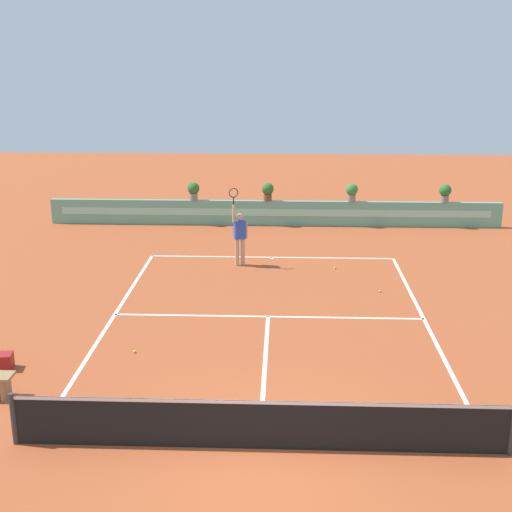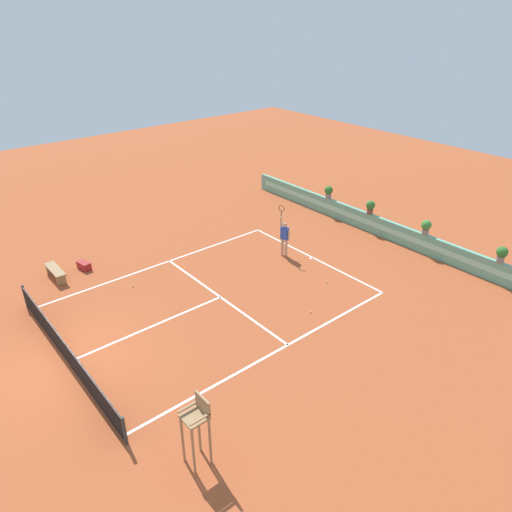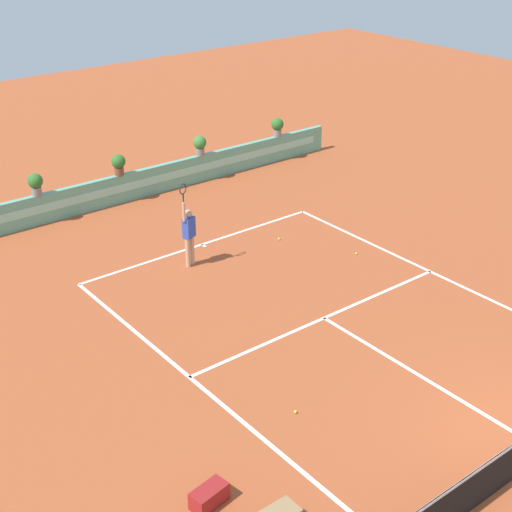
{
  "view_description": "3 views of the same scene",
  "coord_description": "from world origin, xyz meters",
  "px_view_note": "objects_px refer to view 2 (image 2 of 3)",
  "views": [
    {
      "loc": [
        0.38,
        -11.02,
        6.89
      ],
      "look_at": [
        -0.41,
        8.68,
        1.0
      ],
      "focal_mm": 49.3,
      "sensor_mm": 36.0,
      "label": 1
    },
    {
      "loc": [
        13.78,
        -3.12,
        10.76
      ],
      "look_at": [
        -0.41,
        8.68,
        1.0
      ],
      "focal_mm": 33.3,
      "sensor_mm": 36.0,
      "label": 2
    },
    {
      "loc": [
        -11.49,
        -5.39,
        9.99
      ],
      "look_at": [
        -0.41,
        8.68,
        1.0
      ],
      "focal_mm": 52.73,
      "sensor_mm": 36.0,
      "label": 3
    }
  ],
  "objects_px": {
    "tennis_ball_near_baseline": "(311,312)",
    "potted_plant_far_right": "(502,253)",
    "tennis_player": "(284,236)",
    "umpire_chair": "(197,424)",
    "gear_bag": "(84,265)",
    "potted_plant_right": "(426,226)",
    "potted_plant_centre": "(370,206)",
    "bench_courtside": "(55,271)",
    "tennis_ball_by_sideline": "(327,282)",
    "potted_plant_left": "(329,191)",
    "tennis_ball_mid_court": "(133,286)"
  },
  "relations": [
    {
      "from": "tennis_player",
      "to": "potted_plant_right",
      "type": "height_order",
      "value": "tennis_player"
    },
    {
      "from": "gear_bag",
      "to": "potted_plant_far_right",
      "type": "relative_size",
      "value": 0.97
    },
    {
      "from": "tennis_ball_by_sideline",
      "to": "potted_plant_far_right",
      "type": "relative_size",
      "value": 0.09
    },
    {
      "from": "tennis_player",
      "to": "tennis_ball_mid_court",
      "type": "relative_size",
      "value": 38.01
    },
    {
      "from": "potted_plant_left",
      "to": "potted_plant_centre",
      "type": "distance_m",
      "value": 2.96
    },
    {
      "from": "bench_courtside",
      "to": "potted_plant_far_right",
      "type": "bearing_deg",
      "value": 49.42
    },
    {
      "from": "bench_courtside",
      "to": "potted_plant_right",
      "type": "height_order",
      "value": "potted_plant_right"
    },
    {
      "from": "potted_plant_centre",
      "to": "tennis_ball_by_sideline",
      "type": "bearing_deg",
      "value": -67.89
    },
    {
      "from": "tennis_ball_by_sideline",
      "to": "potted_plant_left",
      "type": "distance_m",
      "value": 7.9
    },
    {
      "from": "potted_plant_far_right",
      "to": "bench_courtside",
      "type": "bearing_deg",
      "value": -130.58
    },
    {
      "from": "tennis_ball_near_baseline",
      "to": "potted_plant_centre",
      "type": "bearing_deg",
      "value": 113.75
    },
    {
      "from": "bench_courtside",
      "to": "potted_plant_centre",
      "type": "relative_size",
      "value": 2.21
    },
    {
      "from": "potted_plant_far_right",
      "to": "potted_plant_centre",
      "type": "height_order",
      "value": "same"
    },
    {
      "from": "tennis_ball_mid_court",
      "to": "potted_plant_centre",
      "type": "distance_m",
      "value": 12.81
    },
    {
      "from": "gear_bag",
      "to": "potted_plant_right",
      "type": "xyz_separation_m",
      "value": [
        9.02,
        13.4,
        1.23
      ]
    },
    {
      "from": "tennis_ball_mid_court",
      "to": "potted_plant_left",
      "type": "bearing_deg",
      "value": 90.69
    },
    {
      "from": "bench_courtside",
      "to": "tennis_ball_mid_court",
      "type": "height_order",
      "value": "bench_courtside"
    },
    {
      "from": "gear_bag",
      "to": "tennis_ball_mid_court",
      "type": "bearing_deg",
      "value": 18.81
    },
    {
      "from": "potted_plant_right",
      "to": "tennis_player",
      "type": "bearing_deg",
      "value": -127.06
    },
    {
      "from": "bench_courtside",
      "to": "gear_bag",
      "type": "height_order",
      "value": "bench_courtside"
    },
    {
      "from": "umpire_chair",
      "to": "gear_bag",
      "type": "relative_size",
      "value": 3.06
    },
    {
      "from": "bench_courtside",
      "to": "tennis_ball_by_sideline",
      "type": "height_order",
      "value": "bench_courtside"
    },
    {
      "from": "potted_plant_right",
      "to": "potted_plant_centre",
      "type": "height_order",
      "value": "same"
    },
    {
      "from": "tennis_ball_mid_court",
      "to": "potted_plant_right",
      "type": "xyz_separation_m",
      "value": [
        6.13,
        12.42,
        1.38
      ]
    },
    {
      "from": "bench_courtside",
      "to": "tennis_player",
      "type": "relative_size",
      "value": 0.62
    },
    {
      "from": "potted_plant_far_right",
      "to": "potted_plant_centre",
      "type": "xyz_separation_m",
      "value": [
        -6.97,
        0.0,
        0.0
      ]
    },
    {
      "from": "tennis_ball_by_sideline",
      "to": "potted_plant_centre",
      "type": "relative_size",
      "value": 0.09
    },
    {
      "from": "bench_courtside",
      "to": "gear_bag",
      "type": "distance_m",
      "value": 1.31
    },
    {
      "from": "tennis_ball_near_baseline",
      "to": "potted_plant_left",
      "type": "distance_m",
      "value": 10.3
    },
    {
      "from": "potted_plant_centre",
      "to": "tennis_ball_near_baseline",
      "type": "bearing_deg",
      "value": -66.25
    },
    {
      "from": "tennis_player",
      "to": "potted_plant_far_right",
      "type": "bearing_deg",
      "value": 35.01
    },
    {
      "from": "tennis_player",
      "to": "tennis_ball_by_sideline",
      "type": "relative_size",
      "value": 38.01
    },
    {
      "from": "tennis_ball_near_baseline",
      "to": "umpire_chair",
      "type": "bearing_deg",
      "value": -67.83
    },
    {
      "from": "gear_bag",
      "to": "tennis_ball_mid_court",
      "type": "distance_m",
      "value": 3.05
    },
    {
      "from": "tennis_ball_near_baseline",
      "to": "potted_plant_far_right",
      "type": "bearing_deg",
      "value": 66.2
    },
    {
      "from": "gear_bag",
      "to": "umpire_chair",
      "type": "bearing_deg",
      "value": -8.09
    },
    {
      "from": "gear_bag",
      "to": "tennis_ball_near_baseline",
      "type": "relative_size",
      "value": 10.29
    },
    {
      "from": "tennis_ball_near_baseline",
      "to": "potted_plant_far_right",
      "type": "xyz_separation_m",
      "value": [
        3.49,
        7.92,
        1.38
      ]
    },
    {
      "from": "tennis_player",
      "to": "umpire_chair",
      "type": "bearing_deg",
      "value": -53.4
    },
    {
      "from": "tennis_player",
      "to": "potted_plant_left",
      "type": "relative_size",
      "value": 3.57
    },
    {
      "from": "gear_bag",
      "to": "potted_plant_right",
      "type": "relative_size",
      "value": 0.97
    },
    {
      "from": "bench_courtside",
      "to": "tennis_player",
      "type": "bearing_deg",
      "value": 62.44
    },
    {
      "from": "tennis_ball_by_sideline",
      "to": "potted_plant_left",
      "type": "relative_size",
      "value": 0.09
    },
    {
      "from": "tennis_player",
      "to": "tennis_ball_near_baseline",
      "type": "bearing_deg",
      "value": -30.25
    },
    {
      "from": "tennis_player",
      "to": "potted_plant_far_right",
      "type": "relative_size",
      "value": 3.57
    },
    {
      "from": "umpire_chair",
      "to": "potted_plant_left",
      "type": "xyz_separation_m",
      "value": [
        -9.38,
        15.13,
        0.07
      ]
    },
    {
      "from": "gear_bag",
      "to": "tennis_ball_mid_court",
      "type": "height_order",
      "value": "gear_bag"
    },
    {
      "from": "tennis_ball_mid_court",
      "to": "tennis_ball_by_sideline",
      "type": "xyz_separation_m",
      "value": [
        5.13,
        6.71,
        0.0
      ]
    },
    {
      "from": "tennis_ball_mid_court",
      "to": "potted_plant_far_right",
      "type": "height_order",
      "value": "potted_plant_far_right"
    },
    {
      "from": "tennis_player",
      "to": "tennis_ball_near_baseline",
      "type": "distance_m",
      "value": 5.04
    }
  ]
}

